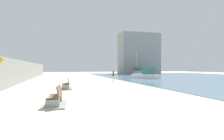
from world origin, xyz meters
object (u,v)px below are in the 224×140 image
object	(u,v)px
bench_near	(55,101)
boat_outer	(146,75)
person_walking	(113,75)
boat_far_right	(137,72)
bench_far	(66,86)

from	to	relation	value
bench_near	boat_outer	size ratio (longest dim) A/B	0.43
bench_near	person_walking	bearing A→B (deg)	62.64
boat_far_right	boat_outer	distance (m)	22.05
person_walking	boat_outer	world-z (taller)	boat_outer
bench_near	bench_far	distance (m)	7.34
bench_near	boat_outer	distance (m)	24.59
boat_far_right	bench_far	bearing A→B (deg)	-122.30
person_walking	boat_far_right	size ratio (longest dim) A/B	0.26
person_walking	boat_far_right	xyz separation A→B (m)	(15.11, 27.60, -0.22)
boat_outer	boat_far_right	bearing A→B (deg)	70.74
person_walking	bench_near	bearing A→B (deg)	-117.36
boat_far_right	bench_near	bearing A→B (deg)	-118.28
bench_near	boat_far_right	distance (m)	46.12
boat_far_right	boat_outer	world-z (taller)	boat_far_right
bench_near	person_walking	distance (m)	14.67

